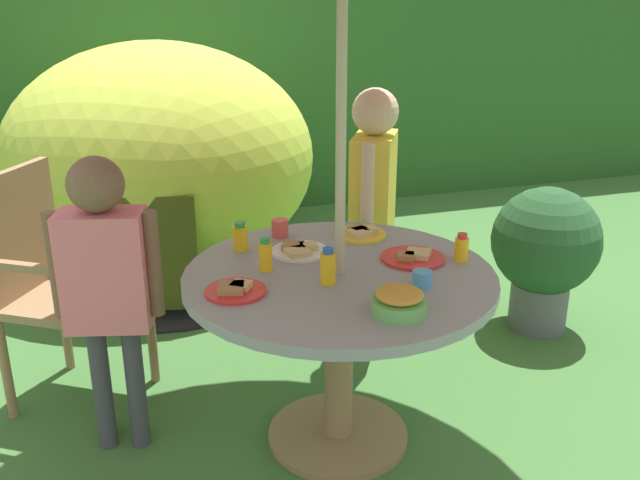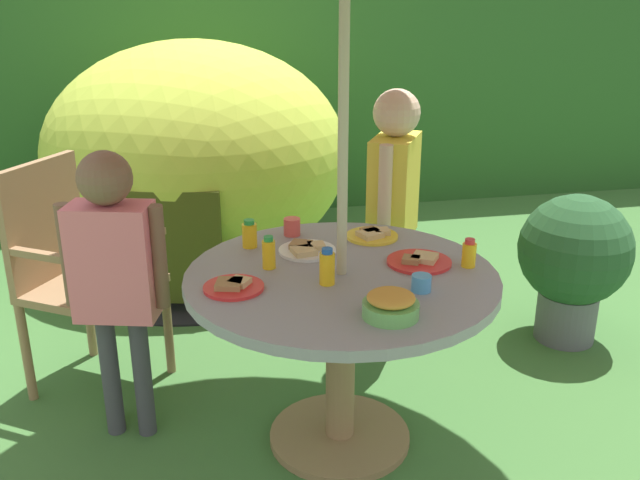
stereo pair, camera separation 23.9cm
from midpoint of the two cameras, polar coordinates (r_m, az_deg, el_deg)
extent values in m
cube|color=#3D6B33|center=(2.86, -1.02, -16.08)|extent=(10.00, 10.00, 0.02)
cube|color=#285623|center=(5.58, -11.05, 11.76)|extent=(9.00, 0.70, 1.78)
cylinder|color=#93704C|center=(2.85, -1.02, -15.68)|extent=(0.55, 0.55, 0.03)
cylinder|color=#93704C|center=(2.67, -1.06, -10.11)|extent=(0.11, 0.11, 0.67)
cylinder|color=gray|center=(2.51, -1.12, -3.12)|extent=(1.13, 1.13, 0.04)
cylinder|color=#B7AD8C|center=(2.38, -1.18, 5.91)|extent=(0.04, 0.04, 2.19)
cylinder|color=#93704C|center=(2.92, -19.70, -11.07)|extent=(0.04, 0.04, 0.45)
cylinder|color=#93704C|center=(3.21, -15.72, -7.58)|extent=(0.04, 0.04, 0.45)
cylinder|color=#93704C|center=(3.17, -26.35, -9.47)|extent=(0.04, 0.04, 0.45)
cylinder|color=#93704C|center=(3.44, -22.07, -6.43)|extent=(0.04, 0.04, 0.45)
cube|color=#93704C|center=(3.07, -21.56, -4.57)|extent=(0.64, 0.63, 0.04)
cube|color=#93704C|center=(3.11, -25.48, 0.59)|extent=(0.27, 0.39, 0.51)
cube|color=#93704C|center=(2.85, -24.44, -2.19)|extent=(0.42, 0.29, 0.03)
cube|color=#93704C|center=(3.15, -19.96, 0.50)|extent=(0.42, 0.29, 0.03)
ellipsoid|color=#B2C63F|center=(4.35, -14.52, 6.42)|extent=(2.15, 1.97, 1.38)
cylinder|color=black|center=(4.55, -13.76, -1.96)|extent=(2.24, 2.24, 0.01)
cube|color=#3E4516|center=(3.70, -15.84, -1.20)|extent=(0.51, 0.14, 0.62)
cylinder|color=#595960|center=(3.75, 15.70, -5.15)|extent=(0.29, 0.29, 0.25)
sphere|color=#234C28|center=(3.61, 16.23, -0.08)|extent=(0.54, 0.54, 0.54)
cylinder|color=navy|center=(3.49, 2.37, -3.48)|extent=(0.08, 0.08, 0.56)
cylinder|color=navy|center=(3.36, 1.96, -4.41)|extent=(0.08, 0.08, 0.56)
cube|color=yellow|center=(3.25, 2.29, 4.45)|extent=(0.32, 0.37, 0.48)
cylinder|color=#D8B293|center=(3.41, 2.83, 5.65)|extent=(0.06, 0.06, 0.43)
cylinder|color=#D8B293|center=(3.07, 1.69, 3.96)|extent=(0.06, 0.06, 0.43)
sphere|color=#D8B293|center=(3.17, 2.37, 10.44)|extent=(0.21, 0.21, 0.21)
cylinder|color=#3F3F47|center=(2.84, -19.78, -11.31)|extent=(0.07, 0.07, 0.52)
cylinder|color=#3F3F47|center=(2.80, -17.27, -11.41)|extent=(0.07, 0.07, 0.52)
cube|color=#EA727F|center=(2.61, -19.69, -2.41)|extent=(0.33, 0.24, 0.44)
cylinder|color=brown|center=(2.66, -23.23, -1.99)|extent=(0.06, 0.06, 0.39)
cylinder|color=brown|center=(2.56, -16.12, -1.94)|extent=(0.06, 0.06, 0.39)
sphere|color=brown|center=(2.51, -20.53, 4.24)|extent=(0.19, 0.19, 0.19)
cylinder|color=#66B259|center=(2.20, 3.40, -5.49)|extent=(0.18, 0.18, 0.05)
ellipsoid|color=gold|center=(2.18, 3.42, -4.53)|extent=(0.15, 0.15, 0.04)
cylinder|color=white|center=(2.69, -4.20, -0.97)|extent=(0.22, 0.22, 0.01)
cube|color=tan|center=(2.69, -3.48, -0.55)|extent=(0.07, 0.07, 0.02)
cube|color=#9E7547|center=(2.70, -4.76, -0.51)|extent=(0.10, 0.10, 0.02)
cube|color=tan|center=(2.64, -4.44, -1.02)|extent=(0.10, 0.10, 0.02)
cylinder|color=red|center=(2.37, -9.81, -4.21)|extent=(0.21, 0.21, 0.01)
cube|color=tan|center=(2.38, -9.35, -3.74)|extent=(0.09, 0.09, 0.02)
cube|color=#9E7547|center=(2.36, -10.19, -3.94)|extent=(0.10, 0.10, 0.02)
cylinder|color=red|center=(2.62, 5.04, -1.53)|extent=(0.24, 0.24, 0.01)
cube|color=tan|center=(2.62, 5.48, -1.16)|extent=(0.12, 0.12, 0.02)
cube|color=#9E7547|center=(2.60, 4.42, -1.37)|extent=(0.08, 0.08, 0.02)
cylinder|color=yellow|center=(2.86, 0.93, 0.42)|extent=(0.21, 0.21, 0.01)
cube|color=tan|center=(2.87, 1.68, 0.83)|extent=(0.07, 0.07, 0.02)
cube|color=#9E7547|center=(2.87, 0.72, 0.84)|extent=(0.08, 0.08, 0.02)
cube|color=tan|center=(2.83, 0.79, 0.56)|extent=(0.11, 0.11, 0.02)
cylinder|color=yellow|center=(2.52, -7.20, -1.41)|extent=(0.05, 0.05, 0.11)
cylinder|color=green|center=(2.50, -7.26, -0.10)|extent=(0.03, 0.03, 0.02)
cylinder|color=yellow|center=(2.62, 8.97, -0.81)|extent=(0.05, 0.05, 0.09)
cylinder|color=red|center=(2.60, 9.04, 0.29)|extent=(0.04, 0.04, 0.02)
cylinder|color=yellow|center=(2.39, -2.19, -2.39)|extent=(0.05, 0.05, 0.11)
cylinder|color=blue|center=(2.37, -2.21, -0.92)|extent=(0.04, 0.04, 0.02)
cylinder|color=yellow|center=(2.73, -9.04, 0.09)|extent=(0.06, 0.06, 0.09)
cylinder|color=green|center=(2.71, -9.11, 1.21)|extent=(0.04, 0.04, 0.02)
cylinder|color=#4C99D8|center=(2.39, 5.54, -3.23)|extent=(0.07, 0.07, 0.06)
cylinder|color=#E04C47|center=(2.86, -5.69, 0.95)|extent=(0.07, 0.07, 0.07)
camera|label=1|loc=(0.12, -92.86, -1.06)|focal=39.11mm
camera|label=2|loc=(0.12, 87.14, 1.06)|focal=39.11mm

